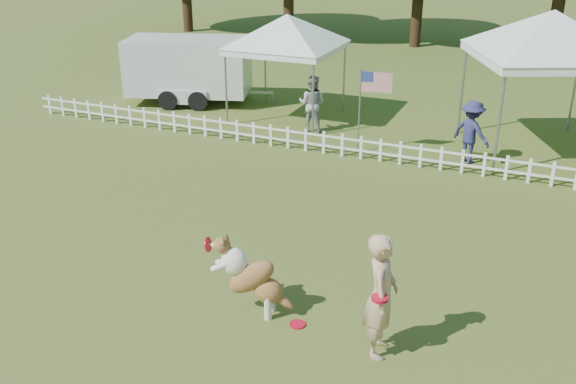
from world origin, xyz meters
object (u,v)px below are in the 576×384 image
at_px(dog, 253,277).
at_px(canopy_tent_right, 543,85).
at_px(flag_pole, 359,112).
at_px(spectator_b, 471,132).
at_px(handler, 381,295).
at_px(cargo_trailer, 189,70).
at_px(spectator_a, 312,103).
at_px(canopy_tent_left, 287,69).
at_px(frisbee_on_turf, 297,324).

bearing_deg(dog, canopy_tent_right, 61.05).
bearing_deg(flag_pole, spectator_b, -1.26).
distance_m(handler, cargo_trailer, 13.91).
distance_m(dog, canopy_tent_right, 10.21).
relative_size(canopy_tent_right, spectator_b, 2.24).
height_order(dog, spectator_a, spectator_a).
height_order(canopy_tent_left, cargo_trailer, canopy_tent_left).
xyz_separation_m(handler, spectator_b, (-0.05, 8.20, -0.14)).
distance_m(frisbee_on_turf, canopy_tent_left, 10.84).
height_order(canopy_tent_left, spectator_b, canopy_tent_left).
distance_m(dog, spectator_a, 9.21).
xyz_separation_m(dog, spectator_b, (1.98, 8.04, 0.15)).
bearing_deg(spectator_a, canopy_tent_left, -43.40).
xyz_separation_m(frisbee_on_turf, flag_pole, (-1.51, 7.68, 1.07)).
bearing_deg(canopy_tent_left, handler, -60.46).
bearing_deg(frisbee_on_turf, flag_pole, 101.16).
relative_size(handler, dog, 1.46).
relative_size(handler, frisbee_on_turf, 7.50).
relative_size(dog, frisbee_on_turf, 5.15).
distance_m(handler, spectator_b, 8.20).
xyz_separation_m(spectator_a, spectator_b, (4.50, -0.82, -0.01)).
bearing_deg(dog, handler, -14.02).
relative_size(canopy_tent_left, canopy_tent_right, 0.86).
bearing_deg(canopy_tent_left, flag_pole, -36.28).
relative_size(cargo_trailer, flag_pole, 2.22).
height_order(handler, spectator_a, handler).
height_order(canopy_tent_right, cargo_trailer, canopy_tent_right).
xyz_separation_m(frisbee_on_turf, spectator_b, (1.23, 8.07, 0.77)).
height_order(canopy_tent_left, spectator_a, canopy_tent_left).
relative_size(handler, cargo_trailer, 0.38).
bearing_deg(canopy_tent_left, spectator_a, -38.20).
xyz_separation_m(canopy_tent_right, cargo_trailer, (-10.72, 0.58, -0.70)).
relative_size(dog, spectator_b, 0.81).
distance_m(dog, spectator_b, 8.28).
bearing_deg(flag_pole, spectator_a, 135.90).
xyz_separation_m(cargo_trailer, flag_pole, (6.55, -2.49, 0.03)).
bearing_deg(canopy_tent_right, frisbee_on_turf, -130.19).
xyz_separation_m(canopy_tent_left, cargo_trailer, (-3.64, 0.39, -0.44)).
bearing_deg(spectator_b, spectator_a, 17.60).
relative_size(handler, spectator_a, 1.15).
bearing_deg(spectator_b, dog, 104.02).
bearing_deg(dog, frisbee_on_turf, -12.21).
distance_m(dog, cargo_trailer, 12.50).
relative_size(cargo_trailer, spectator_a, 3.01).
bearing_deg(handler, canopy_tent_left, 19.57).
xyz_separation_m(canopy_tent_left, flag_pole, (2.91, -2.11, -0.42)).
xyz_separation_m(dog, flag_pole, (-0.76, 7.64, 0.45)).
bearing_deg(cargo_trailer, spectator_b, -30.83).
height_order(dog, flag_pole, flag_pole).
xyz_separation_m(handler, canopy_tent_right, (1.38, 9.72, 0.83)).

